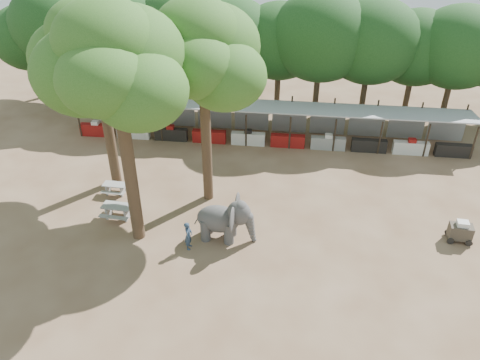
# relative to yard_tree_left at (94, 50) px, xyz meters

# --- Properties ---
(ground) EXTENTS (100.00, 100.00, 0.00)m
(ground) POSITION_rel_yard_tree_left_xyz_m (9.13, -7.19, -8.20)
(ground) COLOR brown
(ground) RESTS_ON ground
(vendor_stalls) EXTENTS (28.00, 2.99, 2.80)m
(vendor_stalls) POSITION_rel_yard_tree_left_xyz_m (9.13, 6.65, -7.02)
(vendor_stalls) COLOR #93959B
(vendor_stalls) RESTS_ON ground
(yard_tree_left) EXTENTS (7.10, 6.90, 11.02)m
(yard_tree_left) POSITION_rel_yard_tree_left_xyz_m (0.00, 0.00, 0.00)
(yard_tree_left) COLOR #332316
(yard_tree_left) RESTS_ON ground
(yard_tree_center) EXTENTS (7.10, 6.90, 12.04)m
(yard_tree_center) POSITION_rel_yard_tree_left_xyz_m (3.00, -5.00, 1.01)
(yard_tree_center) COLOR #332316
(yard_tree_center) RESTS_ON ground
(yard_tree_back) EXTENTS (7.10, 6.90, 11.36)m
(yard_tree_back) POSITION_rel_yard_tree_left_xyz_m (6.00, -1.00, 0.34)
(yard_tree_back) COLOR #332316
(yard_tree_back) RESTS_ON ground
(backdrop_trees) EXTENTS (46.46, 5.95, 8.33)m
(backdrop_trees) POSITION_rel_yard_tree_left_xyz_m (9.13, 11.81, -2.69)
(backdrop_trees) COLOR #332316
(backdrop_trees) RESTS_ON ground
(elephant) EXTENTS (3.20, 2.44, 2.43)m
(elephant) POSITION_rel_yard_tree_left_xyz_m (7.70, -4.77, -6.98)
(elephant) COLOR #3B3939
(elephant) RESTS_ON ground
(handler) EXTENTS (0.39, 0.58, 1.59)m
(handler) POSITION_rel_yard_tree_left_xyz_m (5.97, -5.80, -7.41)
(handler) COLOR #26384C
(handler) RESTS_ON ground
(picnic_table_near) EXTENTS (1.74, 1.59, 0.82)m
(picnic_table_near) POSITION_rel_yard_tree_left_xyz_m (1.51, -3.77, -7.67)
(picnic_table_near) COLOR gray
(picnic_table_near) RESTS_ON ground
(picnic_table_far) EXTENTS (1.43, 1.30, 0.69)m
(picnic_table_far) POSITION_rel_yard_tree_left_xyz_m (0.55, -1.50, -7.75)
(picnic_table_far) COLOR gray
(picnic_table_far) RESTS_ON ground
(cart_front) EXTENTS (1.30, 0.90, 1.22)m
(cart_front) POSITION_rel_yard_tree_left_xyz_m (19.77, -3.49, -7.60)
(cart_front) COLOR #322B22
(cart_front) RESTS_ON ground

